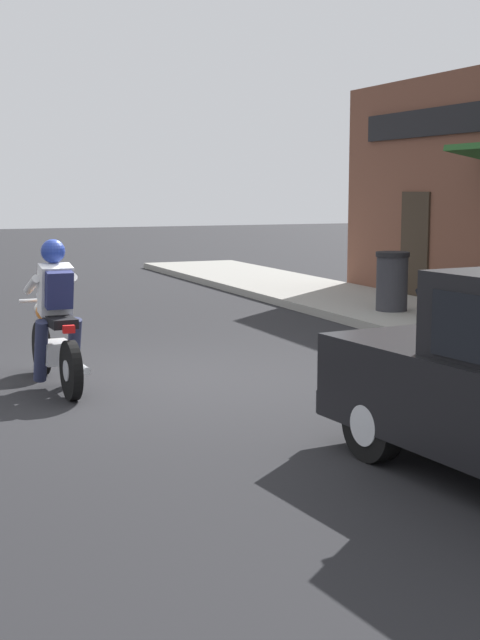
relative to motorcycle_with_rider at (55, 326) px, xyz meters
name	(u,v)px	position (x,y,z in m)	size (l,w,h in m)	color
ground_plane	(162,379)	(1.18, -0.09, -0.68)	(80.00, 80.00, 0.00)	black
sidewalk_curb	(407,315)	(6.44, 2.91, -0.61)	(2.60, 22.00, 0.14)	gray
motorcycle_with_rider	(55,326)	(0.00, 0.00, 0.00)	(0.56, 2.02, 1.62)	black
trash_bin	(392,281)	(6.19, 3.01, -0.04)	(0.56, 0.56, 0.98)	#2D2D33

